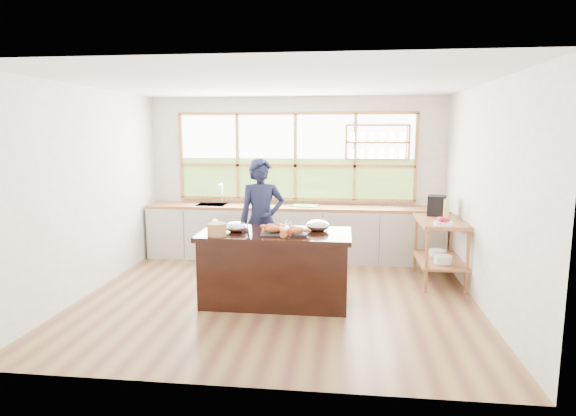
% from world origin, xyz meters
% --- Properties ---
extents(ground_plane, '(5.00, 5.00, 0.00)m').
position_xyz_m(ground_plane, '(0.00, 0.00, 0.00)').
color(ground_plane, olive).
extents(room_shell, '(5.02, 4.52, 2.71)m').
position_xyz_m(room_shell, '(0.02, 0.51, 1.75)').
color(room_shell, white).
rests_on(room_shell, ground_plane).
extents(back_counter, '(4.90, 0.63, 0.90)m').
position_xyz_m(back_counter, '(-0.02, 1.94, 0.45)').
color(back_counter, '#B8B4AD').
rests_on(back_counter, ground_plane).
extents(right_shelf_unit, '(0.62, 1.10, 0.90)m').
position_xyz_m(right_shelf_unit, '(2.19, 0.89, 0.60)').
color(right_shelf_unit, '#99653A').
rests_on(right_shelf_unit, ground_plane).
extents(island, '(1.85, 0.90, 0.90)m').
position_xyz_m(island, '(0.00, -0.20, 0.45)').
color(island, black).
rests_on(island, ground_plane).
extents(cook, '(0.74, 0.60, 1.76)m').
position_xyz_m(cook, '(-0.30, 0.57, 0.88)').
color(cook, '#151832').
rests_on(cook, ground_plane).
extents(potted_plant, '(0.14, 0.10, 0.25)m').
position_xyz_m(potted_plant, '(-0.60, 2.00, 1.03)').
color(potted_plant, slate).
rests_on(potted_plant, back_counter).
extents(cutting_board, '(0.46, 0.38, 0.01)m').
position_xyz_m(cutting_board, '(0.19, 1.94, 0.91)').
color(cutting_board, '#5AB941').
rests_on(cutting_board, back_counter).
extents(espresso_machine, '(0.31, 0.33, 0.29)m').
position_xyz_m(espresso_machine, '(2.19, 1.27, 1.05)').
color(espresso_machine, black).
rests_on(espresso_machine, right_shelf_unit).
extents(wine_bottle, '(0.09, 0.09, 0.30)m').
position_xyz_m(wine_bottle, '(2.24, 0.85, 1.05)').
color(wine_bottle, '#A5B653').
rests_on(wine_bottle, right_shelf_unit).
extents(fruit_bowl, '(0.25, 0.25, 0.11)m').
position_xyz_m(fruit_bowl, '(2.14, 0.50, 0.94)').
color(fruit_bowl, white).
rests_on(fruit_bowl, right_shelf_unit).
extents(slate_board, '(0.59, 0.46, 0.02)m').
position_xyz_m(slate_board, '(0.11, -0.27, 0.91)').
color(slate_board, black).
rests_on(slate_board, island).
extents(lobster_pile, '(0.55, 0.48, 0.08)m').
position_xyz_m(lobster_pile, '(0.11, -0.29, 0.96)').
color(lobster_pile, orange).
rests_on(lobster_pile, slate_board).
extents(mixing_bowl_left, '(0.28, 0.28, 0.13)m').
position_xyz_m(mixing_bowl_left, '(-0.48, -0.23, 0.96)').
color(mixing_bowl_left, '#B3B7BB').
rests_on(mixing_bowl_left, island).
extents(mixing_bowl_right, '(0.30, 0.30, 0.14)m').
position_xyz_m(mixing_bowl_right, '(0.51, -0.04, 0.96)').
color(mixing_bowl_right, '#B3B7BB').
rests_on(mixing_bowl_right, island).
extents(wine_glass, '(0.08, 0.08, 0.22)m').
position_xyz_m(wine_glass, '(0.20, -0.54, 1.06)').
color(wine_glass, white).
rests_on(wine_glass, island).
extents(wicker_basket, '(0.23, 0.23, 0.15)m').
position_xyz_m(wicker_basket, '(-0.66, -0.47, 0.97)').
color(wicker_basket, '#A48347').
rests_on(wicker_basket, island).
extents(parchment_roll, '(0.15, 0.31, 0.08)m').
position_xyz_m(parchment_roll, '(-0.83, 0.05, 0.94)').
color(parchment_roll, white).
rests_on(parchment_roll, island).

